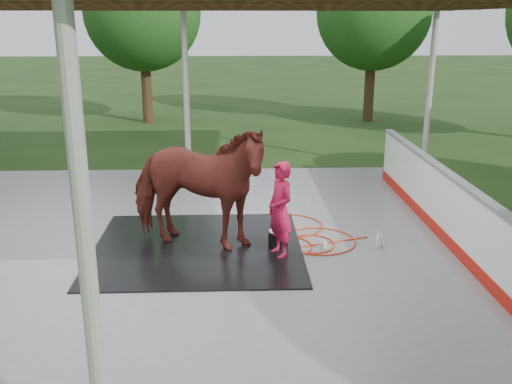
{
  "coord_description": "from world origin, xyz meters",
  "views": [
    {
      "loc": [
        1.1,
        -8.61,
        3.6
      ],
      "look_at": [
        1.41,
        -0.47,
        1.12
      ],
      "focal_mm": 40.0,
      "sensor_mm": 36.0,
      "label": 1
    }
  ],
  "objects_px": {
    "wash_bucket": "(278,239)",
    "handler": "(280,210)",
    "dasher_board": "(451,212)",
    "horse": "(196,187)"
  },
  "relations": [
    {
      "from": "wash_bucket",
      "to": "handler",
      "type": "bearing_deg",
      "value": -88.78
    },
    {
      "from": "handler",
      "to": "wash_bucket",
      "type": "xyz_separation_m",
      "value": [
        -0.01,
        0.3,
        -0.6
      ]
    },
    {
      "from": "wash_bucket",
      "to": "dasher_board",
      "type": "bearing_deg",
      "value": 1.77
    },
    {
      "from": "handler",
      "to": "wash_bucket",
      "type": "distance_m",
      "value": 0.67
    },
    {
      "from": "handler",
      "to": "dasher_board",
      "type": "bearing_deg",
      "value": 74.3
    },
    {
      "from": "dasher_board",
      "to": "handler",
      "type": "distance_m",
      "value": 2.84
    },
    {
      "from": "dasher_board",
      "to": "handler",
      "type": "xyz_separation_m",
      "value": [
        -2.81,
        -0.38,
        0.21
      ]
    },
    {
      "from": "dasher_board",
      "to": "handler",
      "type": "height_order",
      "value": "handler"
    },
    {
      "from": "wash_bucket",
      "to": "horse",
      "type": "bearing_deg",
      "value": 177.92
    },
    {
      "from": "dasher_board",
      "to": "horse",
      "type": "xyz_separation_m",
      "value": [
        -4.11,
        -0.04,
        0.49
      ]
    }
  ]
}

